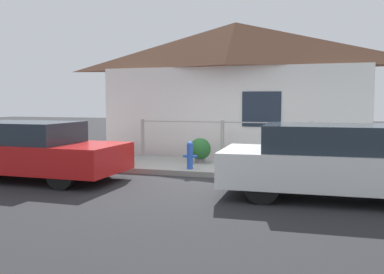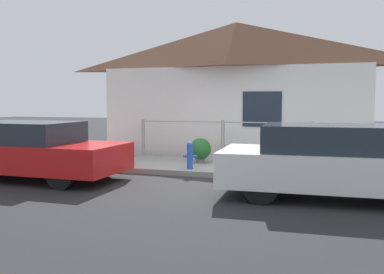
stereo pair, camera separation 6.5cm
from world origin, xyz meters
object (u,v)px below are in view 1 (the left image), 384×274
object	(u,v)px
car_left	(29,150)
potted_plant_near_hydrant	(200,149)
car_right	(338,161)
fire_hydrant	(190,155)

from	to	relation	value
car_left	potted_plant_near_hydrant	world-z (taller)	car_left
car_left	car_right	xyz separation A→B (m)	(6.54, -0.00, 0.02)
car_right	fire_hydrant	distance (m)	3.67
potted_plant_near_hydrant	car_left	bearing A→B (deg)	-139.76
car_left	fire_hydrant	size ratio (longest dim) A/B	6.46
car_left	fire_hydrant	xyz separation A→B (m)	(3.26, 1.64, -0.18)
car_left	potted_plant_near_hydrant	distance (m)	4.21
car_left	car_right	size ratio (longest dim) A/B	1.00
car_left	car_right	world-z (taller)	car_right
fire_hydrant	car_left	bearing A→B (deg)	-153.31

